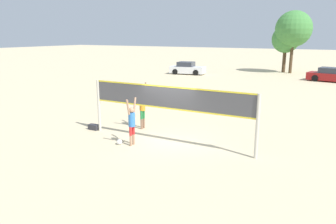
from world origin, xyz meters
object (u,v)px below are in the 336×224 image
(player_spiker, at_px, (132,121))
(parked_car_mid, at_px, (187,69))
(player_blocker, at_px, (142,105))
(volleyball_net, at_px, (168,104))
(tree_left_cluster, at_px, (286,39))
(parked_car_near, at_px, (333,75))
(volleyball, at_px, (119,142))
(gear_bag, at_px, (94,127))
(tree_right_cluster, at_px, (294,29))

(player_spiker, xyz_separation_m, parked_car_mid, (-9.00, 24.15, -0.41))
(player_blocker, bearing_deg, volleyball_net, 58.98)
(tree_left_cluster, bearing_deg, player_spiker, -91.04)
(player_spiker, relative_size, tree_left_cluster, 0.36)
(volleyball_net, distance_m, parked_car_near, 24.86)
(tree_left_cluster, bearing_deg, volleyball, -91.94)
(volleyball_net, bearing_deg, player_blocker, 148.98)
(player_blocker, distance_m, tree_left_cluster, 29.69)
(gear_bag, height_order, tree_left_cluster, tree_left_cluster)
(volleyball_net, xyz_separation_m, parked_car_mid, (-10.17, 23.13, -1.09))
(tree_left_cluster, height_order, tree_right_cluster, tree_right_cluster)
(tree_left_cluster, bearing_deg, parked_car_mid, -141.26)
(player_spiker, bearing_deg, parked_car_mid, 20.43)
(parked_car_mid, bearing_deg, player_spiker, -77.75)
(parked_car_mid, relative_size, tree_left_cluster, 0.75)
(volleyball_net, relative_size, tree_right_cluster, 1.05)
(tree_left_cluster, bearing_deg, tree_right_cluster, -39.53)
(player_spiker, bearing_deg, player_blocker, 23.02)
(volleyball, height_order, tree_left_cluster, tree_left_cluster)
(player_blocker, distance_m, tree_right_cluster, 29.15)
(gear_bag, height_order, tree_right_cluster, tree_right_cluster)
(player_blocker, distance_m, volleyball, 2.80)
(player_spiker, xyz_separation_m, player_blocker, (-0.98, 2.31, 0.15))
(volleyball_net, xyz_separation_m, gear_bag, (-4.16, -0.04, -1.60))
(volleyball, xyz_separation_m, parked_car_mid, (-8.49, 24.38, 0.53))
(parked_car_near, distance_m, tree_left_cluster, 9.39)
(volleyball_net, distance_m, player_blocker, 2.56)
(gear_bag, xyz_separation_m, tree_left_cluster, (3.57, 30.85, 3.85))
(volleyball, bearing_deg, player_blocker, 100.55)
(volleyball, distance_m, tree_left_cluster, 32.31)
(player_blocker, relative_size, tree_left_cluster, 0.40)
(volleyball_net, distance_m, parked_car_mid, 25.29)
(gear_bag, bearing_deg, parked_car_mid, 104.52)
(gear_bag, height_order, parked_car_mid, parked_car_mid)
(player_spiker, height_order, parked_car_near, player_spiker)
(player_blocker, bearing_deg, parked_car_near, 162.16)
(volleyball_net, bearing_deg, player_spiker, -138.96)
(volleyball, relative_size, gear_bag, 0.44)
(volleyball_net, relative_size, volleyball, 33.13)
(parked_car_mid, bearing_deg, tree_right_cluster, 25.27)
(player_spiker, relative_size, volleyball, 8.67)
(player_spiker, distance_m, player_blocker, 2.52)
(volleyball, height_order, tree_right_cluster, tree_right_cluster)
(gear_bag, relative_size, parked_car_near, 0.10)
(gear_bag, distance_m, parked_car_mid, 23.94)
(player_spiker, distance_m, parked_car_mid, 25.78)
(player_spiker, height_order, volleyball, player_spiker)
(volleyball, bearing_deg, volleyball_net, 36.49)
(player_spiker, height_order, parked_car_mid, player_spiker)
(player_blocker, distance_m, parked_car_near, 24.15)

